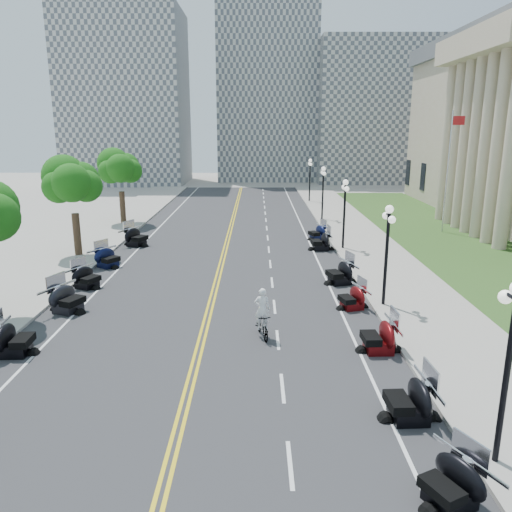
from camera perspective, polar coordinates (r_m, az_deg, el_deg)
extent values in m
plane|color=gray|center=(21.35, -6.23, -9.51)|extent=(160.00, 160.00, 0.00)
cube|color=#333335|center=(30.72, -4.24, -1.91)|extent=(16.00, 90.00, 0.01)
cube|color=yellow|center=(30.72, -4.47, -1.90)|extent=(0.12, 90.00, 0.00)
cube|color=yellow|center=(30.71, -4.02, -1.90)|extent=(0.12, 90.00, 0.00)
cube|color=white|center=(30.90, 7.68, -1.89)|extent=(0.12, 90.00, 0.00)
cube|color=white|center=(31.84, -15.81, -1.83)|extent=(0.12, 90.00, 0.00)
cube|color=white|center=(14.32, 3.92, -22.66)|extent=(0.12, 2.00, 0.00)
cube|color=white|center=(17.66, 3.05, -14.81)|extent=(0.12, 2.00, 0.00)
cube|color=white|center=(21.24, 2.50, -9.53)|extent=(0.12, 2.00, 0.00)
cube|color=white|center=(24.94, 2.12, -5.79)|extent=(0.12, 2.00, 0.00)
cube|color=white|center=(28.73, 1.85, -3.03)|extent=(0.12, 2.00, 0.00)
cube|color=white|center=(32.56, 1.64, -0.92)|extent=(0.12, 2.00, 0.00)
cube|color=white|center=(36.43, 1.47, 0.75)|extent=(0.12, 2.00, 0.00)
cube|color=white|center=(40.33, 1.34, 2.10)|extent=(0.12, 2.00, 0.00)
cube|color=white|center=(44.25, 1.23, 3.21)|extent=(0.12, 2.00, 0.00)
cube|color=white|center=(48.17, 1.14, 4.14)|extent=(0.12, 2.00, 0.00)
cube|color=white|center=(52.11, 1.06, 4.93)|extent=(0.12, 2.00, 0.00)
cube|color=white|center=(56.06, 0.99, 5.60)|extent=(0.12, 2.00, 0.00)
cube|color=white|center=(60.02, 0.93, 6.19)|extent=(0.12, 2.00, 0.00)
cube|color=white|center=(63.98, 0.88, 6.71)|extent=(0.12, 2.00, 0.00)
cube|color=white|center=(67.94, 0.84, 7.16)|extent=(0.12, 2.00, 0.00)
cube|color=white|center=(71.91, 0.79, 7.57)|extent=(0.12, 2.00, 0.00)
cube|color=#9E9991|center=(31.69, 15.06, -1.74)|extent=(5.00, 90.00, 0.15)
cube|color=#9E9991|center=(33.18, -22.65, -1.65)|extent=(5.00, 90.00, 0.15)
cube|color=#356023|center=(41.26, 21.68, 1.40)|extent=(9.00, 60.00, 0.10)
cube|color=gray|center=(84.00, -14.56, 16.99)|extent=(18.00, 14.00, 26.00)
cube|color=gray|center=(87.63, 1.25, 18.62)|extent=(16.00, 12.00, 30.00)
cube|color=gray|center=(86.68, 13.73, 15.63)|extent=(20.00, 14.00, 22.00)
imported|color=#A51414|center=(21.28, 0.71, -7.91)|extent=(0.93, 1.89, 1.09)
imported|color=silver|center=(20.76, 0.72, -4.16)|extent=(0.67, 0.44, 1.84)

